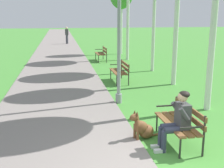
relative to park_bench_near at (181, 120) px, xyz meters
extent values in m
cube|color=gray|center=(-2.65, 22.83, -0.49)|extent=(3.59, 60.00, 0.04)
cube|color=brown|center=(-0.27, 0.00, -0.06)|extent=(0.14, 1.50, 0.04)
cube|color=brown|center=(-0.10, 0.00, -0.06)|extent=(0.14, 1.50, 0.04)
cube|color=brown|center=(0.08, 0.00, -0.06)|extent=(0.14, 1.50, 0.04)
cube|color=brown|center=(0.18, 0.00, 0.08)|extent=(0.04, 1.50, 0.11)
cube|color=brown|center=(0.18, 0.00, 0.26)|extent=(0.04, 1.50, 0.11)
cylinder|color=#2D2B28|center=(-0.30, 0.69, -0.29)|extent=(0.04, 0.04, 0.45)
cylinder|color=#2D2B28|center=(0.18, 0.69, -0.09)|extent=(0.04, 0.04, 0.85)
cube|color=#2D2B28|center=(-0.10, 0.69, 0.12)|extent=(0.45, 0.04, 0.03)
cylinder|color=#2D2B28|center=(-0.30, -0.69, -0.29)|extent=(0.04, 0.04, 0.45)
cylinder|color=#2D2B28|center=(0.18, -0.69, -0.09)|extent=(0.04, 0.04, 0.85)
cube|color=#2D2B28|center=(-0.10, -0.69, 0.12)|extent=(0.45, 0.04, 0.03)
cube|color=brown|center=(-0.35, 5.99, -0.06)|extent=(0.14, 1.50, 0.04)
cube|color=brown|center=(-0.17, 5.99, -0.06)|extent=(0.14, 1.50, 0.04)
cube|color=brown|center=(0.00, 5.99, -0.06)|extent=(0.14, 1.50, 0.04)
cube|color=brown|center=(0.11, 5.99, 0.08)|extent=(0.04, 1.50, 0.11)
cube|color=brown|center=(0.11, 5.99, 0.26)|extent=(0.04, 1.50, 0.11)
cylinder|color=#2D2B28|center=(-0.37, 6.68, -0.29)|extent=(0.04, 0.04, 0.45)
cylinder|color=#2D2B28|center=(0.11, 6.68, -0.09)|extent=(0.04, 0.04, 0.85)
cube|color=#2D2B28|center=(-0.17, 6.68, 0.12)|extent=(0.45, 0.04, 0.03)
cylinder|color=#2D2B28|center=(-0.37, 5.30, -0.29)|extent=(0.04, 0.04, 0.45)
cylinder|color=#2D2B28|center=(0.11, 5.30, -0.09)|extent=(0.04, 0.04, 0.85)
cube|color=#2D2B28|center=(-0.17, 5.30, 0.12)|extent=(0.45, 0.04, 0.03)
cube|color=brown|center=(-0.30, 11.78, -0.06)|extent=(0.14, 1.50, 0.04)
cube|color=brown|center=(-0.13, 11.78, -0.06)|extent=(0.14, 1.50, 0.04)
cube|color=brown|center=(0.05, 11.78, -0.06)|extent=(0.14, 1.50, 0.04)
cube|color=brown|center=(0.15, 11.78, 0.08)|extent=(0.04, 1.50, 0.11)
cube|color=brown|center=(0.15, 11.78, 0.26)|extent=(0.04, 1.50, 0.11)
cylinder|color=#2D2B28|center=(-0.33, 12.47, -0.29)|extent=(0.04, 0.04, 0.45)
cylinder|color=#2D2B28|center=(0.15, 12.47, -0.09)|extent=(0.04, 0.04, 0.85)
cube|color=#2D2B28|center=(-0.13, 12.47, 0.12)|extent=(0.45, 0.04, 0.03)
cylinder|color=#2D2B28|center=(-0.33, 11.09, -0.29)|extent=(0.04, 0.04, 0.45)
cylinder|color=#2D2B28|center=(0.15, 11.09, -0.09)|extent=(0.04, 0.04, 0.85)
cube|color=#2D2B28|center=(-0.13, 11.09, 0.12)|extent=(0.45, 0.04, 0.03)
cylinder|color=#33384C|center=(-0.31, -0.18, -0.04)|extent=(0.42, 0.14, 0.14)
cylinder|color=#33384C|center=(-0.52, -0.18, -0.28)|extent=(0.11, 0.11, 0.47)
cube|color=silver|center=(-0.60, -0.18, -0.48)|extent=(0.24, 0.09, 0.07)
cylinder|color=#33384C|center=(-0.31, -0.38, -0.04)|extent=(0.42, 0.14, 0.14)
cylinder|color=#33384C|center=(-0.52, -0.38, -0.28)|extent=(0.11, 0.11, 0.47)
cube|color=silver|center=(-0.60, -0.38, -0.48)|extent=(0.24, 0.09, 0.07)
cube|color=#3F3F42|center=(-0.10, -0.28, 0.22)|extent=(0.22, 0.36, 0.52)
cylinder|color=#3F3F42|center=(-0.16, -0.08, 0.32)|extent=(0.25, 0.09, 0.30)
cylinder|color=#3F3F42|center=(-0.16, -0.48, 0.32)|extent=(0.25, 0.09, 0.30)
sphere|color=tan|center=(-0.12, -0.28, 0.62)|extent=(0.21, 0.21, 0.21)
ellipsoid|color=black|center=(-0.09, -0.28, 0.67)|extent=(0.22, 0.23, 0.14)
ellipsoid|color=brown|center=(-0.66, 0.35, -0.35)|extent=(0.43, 0.38, 0.32)
ellipsoid|color=brown|center=(-0.80, 0.30, -0.23)|extent=(0.54, 0.37, 0.48)
ellipsoid|color=#4C2D19|center=(-0.76, 0.32, -0.19)|extent=(0.40, 0.30, 0.27)
cylinder|color=brown|center=(-0.95, 0.32, -0.32)|extent=(0.06, 0.06, 0.38)
cylinder|color=brown|center=(-0.91, 0.20, -0.32)|extent=(0.06, 0.06, 0.38)
cylinder|color=brown|center=(-0.91, 0.27, -0.08)|extent=(0.16, 0.19, 0.19)
ellipsoid|color=brown|center=(-0.98, 0.24, 0.05)|extent=(0.25, 0.21, 0.16)
cone|color=#4C2D19|center=(-1.08, 0.21, 0.04)|extent=(0.12, 0.12, 0.09)
cone|color=#4C2D19|center=(-0.96, 0.29, 0.15)|extent=(0.06, 0.06, 0.09)
cone|color=#4C2D19|center=(-0.93, 0.21, 0.15)|extent=(0.06, 0.06, 0.09)
cylinder|color=brown|center=(-0.47, 0.42, -0.49)|extent=(0.28, 0.13, 0.04)
cylinder|color=gray|center=(-0.74, 3.10, -0.36)|extent=(0.20, 0.20, 0.30)
cylinder|color=gray|center=(-0.74, 3.10, 1.58)|extent=(0.11, 0.11, 4.19)
cylinder|color=silver|center=(1.71, 2.00, 1.88)|extent=(0.18, 0.18, 4.79)
cylinder|color=silver|center=(1.94, 5.18, 1.74)|extent=(0.19, 0.19, 4.50)
cylinder|color=silver|center=(2.01, 8.11, 1.65)|extent=(0.16, 0.16, 4.33)
cylinder|color=silver|center=(1.62, 11.94, 1.70)|extent=(0.18, 0.18, 4.43)
cylinder|color=silver|center=(1.80, 14.79, 1.30)|extent=(0.19, 0.19, 3.62)
cylinder|color=#383842|center=(-1.84, 22.72, -0.07)|extent=(0.22, 0.22, 0.88)
cube|color=#3F3F42|center=(-1.84, 22.72, 0.65)|extent=(0.32, 0.20, 0.56)
sphere|color=beige|center=(-1.84, 22.72, 1.04)|extent=(0.20, 0.20, 0.20)
camera|label=1|loc=(-2.51, -5.48, 2.22)|focal=45.91mm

